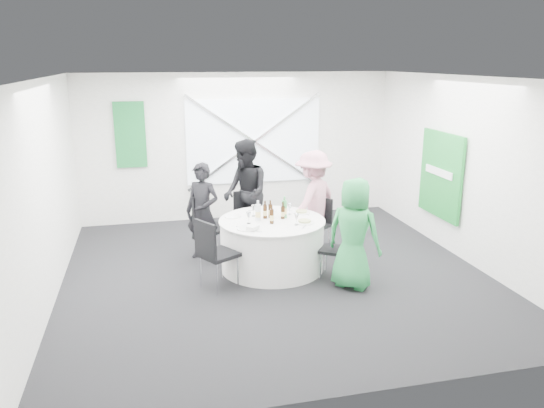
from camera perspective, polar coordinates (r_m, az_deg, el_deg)
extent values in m
plane|color=black|center=(7.84, 0.34, -7.45)|extent=(6.00, 6.00, 0.00)
plane|color=white|center=(7.23, 0.38, 13.47)|extent=(6.00, 6.00, 0.00)
plane|color=silver|center=(10.29, -3.64, 6.17)|extent=(6.00, 0.00, 6.00)
plane|color=silver|center=(4.67, 9.21, -5.40)|extent=(6.00, 0.00, 6.00)
plane|color=silver|center=(7.32, -23.11, 1.17)|extent=(0.00, 6.00, 6.00)
plane|color=silver|center=(8.61, 20.17, 3.45)|extent=(0.00, 6.00, 6.00)
cube|color=white|center=(10.29, -1.96, 6.76)|extent=(2.60, 0.03, 1.60)
cube|color=silver|center=(10.26, -1.91, 6.73)|extent=(2.63, 0.05, 1.84)
cube|color=silver|center=(10.26, -1.91, 6.73)|extent=(2.63, 0.05, 1.84)
cube|color=#146831|center=(10.06, -15.01, 7.20)|extent=(0.55, 0.04, 1.20)
cube|color=#17832D|center=(9.12, 17.69, 3.00)|extent=(0.05, 1.20, 1.40)
cylinder|color=silver|center=(7.88, 0.00, -4.42)|extent=(1.52, 1.52, 0.74)
cylinder|color=silver|center=(7.76, 0.00, -1.78)|extent=(1.56, 1.56, 0.02)
cube|color=black|center=(8.90, -2.59, -1.70)|extent=(0.45, 0.45, 0.05)
cube|color=black|center=(9.00, -2.98, 0.10)|extent=(0.39, 0.08, 0.43)
cylinder|color=silver|center=(9.16, -1.92, -2.66)|extent=(0.02, 0.02, 0.41)
cylinder|color=silver|center=(9.07, -3.87, -2.88)|extent=(0.02, 0.02, 0.41)
cylinder|color=silver|center=(8.87, -1.24, -3.27)|extent=(0.02, 0.02, 0.41)
cylinder|color=silver|center=(8.77, -3.26, -3.50)|extent=(0.02, 0.02, 0.41)
cube|color=black|center=(8.37, -6.39, -2.53)|extent=(0.63, 0.63, 0.05)
cube|color=black|center=(8.41, -7.64, -0.58)|extent=(0.32, 0.35, 0.48)
cylinder|color=silver|center=(8.69, -6.65, -3.61)|extent=(0.02, 0.02, 0.46)
cylinder|color=silver|center=(8.41, -8.06, -4.31)|extent=(0.02, 0.02, 0.46)
cylinder|color=silver|center=(8.50, -4.63, -3.99)|extent=(0.02, 0.02, 0.46)
cylinder|color=silver|center=(8.21, -6.00, -4.73)|extent=(0.02, 0.02, 0.46)
cube|color=black|center=(8.67, 4.75, -2.32)|extent=(0.54, 0.54, 0.05)
cube|color=black|center=(8.75, 5.50, -0.61)|extent=(0.24, 0.32, 0.41)
cylinder|color=silver|center=(8.78, 6.14, -3.62)|extent=(0.02, 0.02, 0.39)
cylinder|color=silver|center=(8.95, 4.52, -3.20)|extent=(0.02, 0.02, 0.39)
cylinder|color=silver|center=(8.54, 4.93, -4.14)|extent=(0.02, 0.02, 0.39)
cylinder|color=silver|center=(8.71, 3.28, -3.70)|extent=(0.02, 0.02, 0.39)
cube|color=black|center=(7.61, 6.72, -4.92)|extent=(0.53, 0.53, 0.05)
cube|color=black|center=(7.50, 8.14, -3.43)|extent=(0.23, 0.33, 0.41)
cylinder|color=silver|center=(7.52, 7.54, -6.98)|extent=(0.02, 0.02, 0.39)
cylinder|color=silver|center=(7.80, 8.06, -6.16)|extent=(0.02, 0.02, 0.39)
cylinder|color=silver|center=(7.58, 5.23, -6.70)|extent=(0.02, 0.02, 0.39)
cylinder|color=silver|center=(7.87, 5.83, -5.89)|extent=(0.02, 0.02, 0.39)
cube|color=black|center=(7.23, -5.76, -5.43)|extent=(0.62, 0.62, 0.05)
cube|color=black|center=(7.02, -7.19, -3.80)|extent=(0.25, 0.39, 0.48)
cylinder|color=silver|center=(7.36, -7.71, -7.22)|extent=(0.02, 0.02, 0.46)
cylinder|color=silver|center=(7.09, -5.95, -8.06)|extent=(0.02, 0.02, 0.46)
cylinder|color=silver|center=(7.56, -5.48, -6.52)|extent=(0.02, 0.02, 0.46)
cylinder|color=silver|center=(7.30, -3.68, -7.30)|extent=(0.02, 0.02, 0.46)
imported|color=black|center=(8.25, -7.48, -0.80)|extent=(0.66, 0.62, 1.52)
imported|color=black|center=(8.80, -2.86, 1.19)|extent=(0.59, 0.92, 1.78)
imported|color=#D18799|center=(8.59, 4.44, 0.35)|extent=(1.13, 1.05, 1.64)
imported|color=#279047|center=(7.22, 8.78, -3.17)|extent=(0.88, 0.87, 1.53)
cylinder|color=white|center=(8.22, -0.46, -0.66)|extent=(0.29, 0.29, 0.01)
cylinder|color=white|center=(7.93, -4.23, -1.32)|extent=(0.25, 0.25, 0.01)
cylinder|color=white|center=(8.11, 3.19, -0.92)|extent=(0.26, 0.26, 0.01)
cylinder|color=#8A9D54|center=(8.11, 3.19, -0.78)|extent=(0.17, 0.17, 0.02)
cylinder|color=white|center=(7.63, 3.52, -1.97)|extent=(0.28, 0.28, 0.01)
cylinder|color=#8A9D54|center=(7.63, 3.53, -1.83)|extent=(0.18, 0.18, 0.02)
cylinder|color=white|center=(7.36, -2.67, -2.63)|extent=(0.29, 0.29, 0.01)
cube|color=silver|center=(7.29, -2.07, -2.52)|extent=(0.21, 0.21, 0.05)
cylinder|color=#381D0A|center=(7.80, -0.75, -0.82)|extent=(0.06, 0.06, 0.21)
cylinder|color=#381D0A|center=(7.76, -0.75, 0.13)|extent=(0.02, 0.02, 0.06)
cylinder|color=#DEC775|center=(7.80, -0.75, -0.97)|extent=(0.06, 0.06, 0.07)
cylinder|color=#381D0A|center=(7.86, -0.19, -0.72)|extent=(0.06, 0.06, 0.20)
cylinder|color=#381D0A|center=(7.82, -0.19, 0.20)|extent=(0.02, 0.02, 0.06)
cylinder|color=#DEC775|center=(7.86, -0.19, -0.86)|extent=(0.06, 0.06, 0.07)
cylinder|color=#381D0A|center=(7.79, 1.17, -0.92)|extent=(0.06, 0.06, 0.19)
cylinder|color=#381D0A|center=(7.75, 1.17, -0.04)|extent=(0.02, 0.02, 0.06)
cylinder|color=#DEC775|center=(7.79, 1.17, -1.06)|extent=(0.06, 0.06, 0.07)
cylinder|color=#381D0A|center=(7.55, -0.03, -1.33)|extent=(0.06, 0.06, 0.22)
cylinder|color=#381D0A|center=(7.52, -0.03, -0.32)|extent=(0.02, 0.02, 0.06)
cylinder|color=#DEC775|center=(7.56, -0.03, -1.49)|extent=(0.06, 0.06, 0.08)
cylinder|color=green|center=(7.83, 1.35, -0.55)|extent=(0.08, 0.08, 0.26)
cylinder|color=green|center=(7.79, 1.35, 0.60)|extent=(0.03, 0.03, 0.06)
cylinder|color=#DEC775|center=(7.84, 1.35, -0.73)|extent=(0.08, 0.08, 0.09)
cylinder|color=silver|center=(7.69, -1.52, -0.93)|extent=(0.08, 0.08, 0.24)
cylinder|color=silver|center=(7.65, -1.52, 0.16)|extent=(0.03, 0.03, 0.06)
cylinder|color=#DEC775|center=(7.70, -1.52, -1.10)|extent=(0.08, 0.08, 0.09)
cylinder|color=white|center=(8.04, 1.89, -1.10)|extent=(0.06, 0.06, 0.00)
cylinder|color=white|center=(8.02, 1.89, -0.75)|extent=(0.01, 0.01, 0.10)
cone|color=white|center=(8.00, 1.90, -0.22)|extent=(0.07, 0.07, 0.08)
cylinder|color=white|center=(7.95, -2.00, -1.29)|extent=(0.06, 0.06, 0.00)
cylinder|color=white|center=(7.93, -2.00, -0.93)|extent=(0.01, 0.01, 0.10)
cone|color=white|center=(7.91, -2.00, -0.40)|extent=(0.07, 0.07, 0.08)
cylinder|color=white|center=(8.10, 1.27, -0.97)|extent=(0.06, 0.06, 0.00)
cylinder|color=white|center=(8.08, 1.28, -0.61)|extent=(0.01, 0.01, 0.10)
cone|color=white|center=(8.06, 1.28, -0.09)|extent=(0.07, 0.07, 0.08)
cylinder|color=white|center=(7.52, 2.63, -2.26)|extent=(0.06, 0.06, 0.00)
cylinder|color=white|center=(7.51, 2.64, -1.88)|extent=(0.01, 0.01, 0.10)
cone|color=white|center=(7.49, 2.64, -1.33)|extent=(0.07, 0.07, 0.08)
cylinder|color=white|center=(7.60, -2.53, -2.09)|extent=(0.06, 0.06, 0.00)
cylinder|color=white|center=(7.58, -2.53, -1.72)|extent=(0.01, 0.01, 0.10)
cone|color=white|center=(7.56, -2.54, -1.17)|extent=(0.07, 0.07, 0.08)
cube|color=silver|center=(8.04, 3.60, -1.11)|extent=(0.09, 0.13, 0.01)
cube|color=silver|center=(8.25, 1.83, -0.64)|extent=(0.09, 0.13, 0.01)
cube|color=silver|center=(8.31, -0.02, -0.52)|extent=(0.15, 0.03, 0.01)
cube|color=silver|center=(8.24, -2.07, -0.68)|extent=(0.15, 0.02, 0.01)
cube|color=silver|center=(7.42, -3.42, -2.52)|extent=(0.11, 0.12, 0.01)
cube|color=silver|center=(7.25, -1.60, -2.94)|extent=(0.11, 0.13, 0.01)
cube|color=silver|center=(7.43, 3.47, -2.50)|extent=(0.10, 0.13, 0.01)
cube|color=silver|center=(7.65, 4.20, -1.97)|extent=(0.11, 0.12, 0.01)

